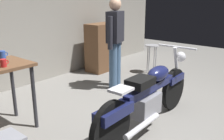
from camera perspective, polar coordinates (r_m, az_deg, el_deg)
name	(u,v)px	position (r m, az deg, el deg)	size (l,w,h in m)	color
ground_plane	(152,123)	(3.67, 9.06, -11.65)	(12.00, 12.00, 0.00)	gray
back_wall	(29,4)	(5.24, -18.14, 13.86)	(8.00, 0.12, 3.10)	gray
motorcycle	(149,96)	(3.37, 8.29, -5.77)	(2.19, 0.60, 1.00)	black
person_standing	(115,40)	(4.73, 0.70, 6.83)	(0.55, 0.33, 1.67)	#456284
shop_stool	(152,51)	(5.83, 8.98, 4.19)	(0.32, 0.32, 0.64)	#B2B2B7
wooden_dresser	(103,47)	(5.97, -2.03, 5.18)	(0.80, 0.47, 1.10)	brown
mug_blue_enamel	(3,55)	(3.65, -23.37, 3.11)	(0.12, 0.08, 0.11)	#2D51AD
mug_red_diner	(4,63)	(3.25, -23.18, 1.46)	(0.10, 0.07, 0.09)	red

